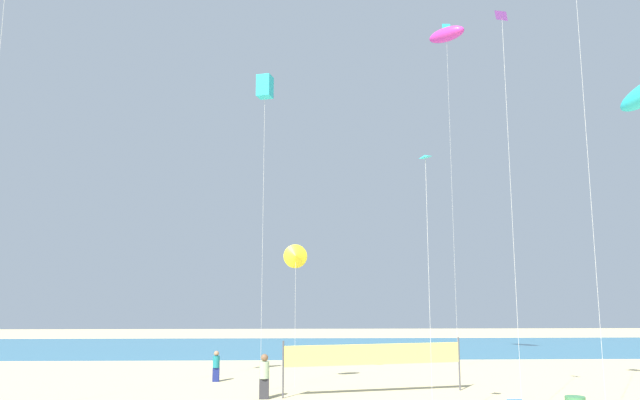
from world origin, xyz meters
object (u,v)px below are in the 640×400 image
Objects in this scene: kite_yellow_delta at (296,256)px; kite_violet_diamond at (503,28)px; beachgoer_sage_shirt at (264,375)px; kite_cyan_diamond at (425,168)px; kite_magenta_inflatable at (446,35)px; volleyball_net at (374,356)px; kite_cyan_box at (265,87)px; beachgoer_teal_shirt at (216,365)px.

kite_yellow_delta is 0.45× the size of kite_violet_diamond.
kite_cyan_diamond reaches higher than beachgoer_sage_shirt.
volleyball_net is at bearing -124.00° from kite_magenta_inflatable.
kite_yellow_delta is at bearing 150.10° from volleyball_net.
kite_yellow_delta is (1.27, 3.14, 5.25)m from beachgoer_sage_shirt.
beachgoer_teal_shirt is at bearing 126.98° from kite_cyan_box.
kite_violet_diamond reaches higher than kite_cyan_diamond.
beachgoer_sage_shirt is at bearing 151.72° from kite_violet_diamond.
kite_magenta_inflatable is (6.14, 9.10, 19.56)m from volleyball_net.
kite_violet_diamond is (9.27, -4.99, 13.49)m from beachgoer_sage_shirt.
kite_yellow_delta is 10.48m from kite_cyan_diamond.
beachgoer_teal_shirt is at bearing -159.71° from kite_magenta_inflatable.
beachgoer_teal_shirt is at bearing 154.20° from kite_yellow_delta.
kite_yellow_delta is 0.74× the size of kite_cyan_diamond.
kite_yellow_delta is at bearing -144.14° from kite_magenta_inflatable.
kite_magenta_inflatable is at bearing 56.00° from volleyball_net.
kite_yellow_delta is (4.03, -1.95, 5.43)m from beachgoer_teal_shirt.
beachgoer_teal_shirt is 0.10× the size of kite_cyan_box.
kite_yellow_delta is at bearing -23.12° from beachgoer_teal_shirt.
volleyball_net is 0.37× the size of kite_magenta_inflatable.
beachgoer_teal_shirt is 8.65m from volleyball_net.
kite_violet_diamond is at bearing -35.38° from kite_cyan_box.
kite_yellow_delta reaches higher than volleyball_net.
volleyball_net is 0.88× the size of kite_cyan_diamond.
beachgoer_teal_shirt is 0.16× the size of kite_cyan_diamond.
beachgoer_teal_shirt is at bearing 140.05° from kite_violet_diamond.
kite_violet_diamond is (4.41, -6.06, 12.85)m from volleyball_net.
beachgoer_sage_shirt is 6.25m from kite_yellow_delta.
beachgoer_sage_shirt is 17.11m from kite_violet_diamond.
beachgoer_teal_shirt is at bearing 128.25° from kite_cyan_diamond.
volleyball_net is 14.88m from kite_violet_diamond.
beachgoer_sage_shirt is at bearing -81.19° from kite_cyan_box.
kite_yellow_delta is 19.18m from kite_magenta_inflatable.
kite_yellow_delta is 8.46m from kite_cyan_box.
kite_cyan_diamond is 0.61× the size of kite_violet_diamond.
kite_yellow_delta is (-3.59, 2.06, 4.61)m from volleyball_net.
kite_magenta_inflatable is (1.73, 15.16, 6.71)m from kite_violet_diamond.
kite_yellow_delta is at bearing 117.15° from kite_cyan_diamond.
kite_yellow_delta is 14.07m from kite_violet_diamond.
beachgoer_teal_shirt is 7.04m from kite_yellow_delta.
kite_cyan_box reaches higher than beachgoer_teal_shirt.
kite_magenta_inflatable is at bearing 72.44° from kite_cyan_diamond.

